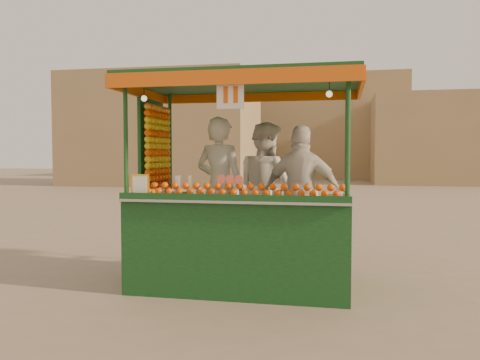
% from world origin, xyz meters
% --- Properties ---
extents(ground, '(90.00, 90.00, 0.00)m').
position_xyz_m(ground, '(0.00, 0.00, 0.00)').
color(ground, '#766754').
rests_on(ground, ground).
extents(building_left, '(10.00, 6.00, 6.00)m').
position_xyz_m(building_left, '(-9.00, 20.00, 3.00)').
color(building_left, '#987956').
rests_on(building_left, ground).
extents(building_right, '(9.00, 6.00, 5.00)m').
position_xyz_m(building_right, '(7.00, 24.00, 2.50)').
color(building_right, '#987956').
rests_on(building_right, ground).
extents(building_center, '(14.00, 7.00, 7.00)m').
position_xyz_m(building_center, '(-2.00, 30.00, 3.50)').
color(building_center, '#987956').
rests_on(building_center, ground).
extents(juice_cart, '(2.91, 1.89, 2.64)m').
position_xyz_m(juice_cart, '(-0.48, -0.29, 0.86)').
color(juice_cart, '#0F3914').
rests_on(juice_cart, ground).
extents(vendor_left, '(0.77, 0.59, 1.87)m').
position_xyz_m(vendor_left, '(-0.80, 0.11, 1.24)').
color(vendor_left, beige).
rests_on(vendor_left, ground).
extents(vendor_middle, '(1.11, 1.09, 1.81)m').
position_xyz_m(vendor_middle, '(-0.23, 0.41, 1.21)').
color(vendor_middle, silver).
rests_on(vendor_middle, ground).
extents(vendor_right, '(1.07, 0.55, 1.75)m').
position_xyz_m(vendor_right, '(0.32, -0.08, 1.18)').
color(vendor_right, silver).
rests_on(vendor_right, ground).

